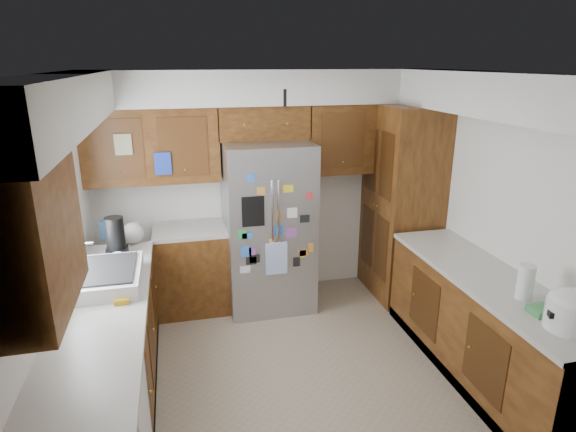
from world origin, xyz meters
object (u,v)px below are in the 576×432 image
Objects in this scene: fridge at (268,227)px; rice_cooker at (571,309)px; pantry at (402,203)px; paper_towel at (526,282)px.

fridge is 2.91m from rice_cooker.
rice_cooker is at bearing -58.87° from fridge.
paper_towel is at bearing -90.02° from pantry.
pantry reaches higher than fridge.
pantry reaches higher than rice_cooker.
pantry is at bearing -2.06° from fridge.
pantry is 8.17× the size of paper_towel.
paper_towel is (-0.00, -2.01, -0.02)m from pantry.
pantry is 6.87× the size of rice_cooker.
rice_cooker is (-0.00, -2.43, -0.02)m from pantry.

